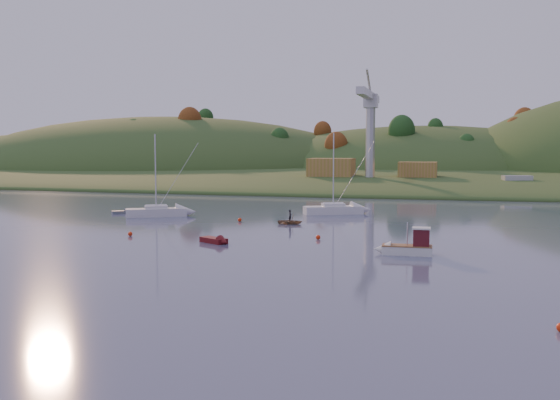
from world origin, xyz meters
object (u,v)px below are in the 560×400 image
(sailboat_near, at_px, (156,211))
(canoe, at_px, (290,222))
(grey_dinghy, at_px, (123,212))
(sailboat_far, at_px, (333,209))
(fishing_boat, at_px, (403,246))
(red_tender, at_px, (218,241))

(sailboat_near, distance_m, canoe, 21.04)
(canoe, bearing_deg, grey_dinghy, 70.22)
(sailboat_near, xyz_separation_m, grey_dinghy, (-6.79, 2.65, -0.55))
(sailboat_far, height_order, grey_dinghy, sailboat_far)
(fishing_boat, distance_m, canoe, 25.07)
(sailboat_near, distance_m, red_tender, 27.69)
(sailboat_near, relative_size, sailboat_far, 0.98)
(red_tender, xyz_separation_m, grey_dinghy, (-24.48, 23.95, -0.06))
(fishing_boat, bearing_deg, sailboat_far, -70.92)
(fishing_boat, bearing_deg, canoe, -52.91)
(red_tender, relative_size, grey_dinghy, 1.46)
(fishing_boat, bearing_deg, red_tender, -7.03)
(grey_dinghy, bearing_deg, canoe, -53.24)
(sailboat_near, bearing_deg, sailboat_far, -7.17)
(sailboat_near, bearing_deg, canoe, -39.26)
(sailboat_near, xyz_separation_m, red_tender, (17.68, -21.30, -0.49))
(fishing_boat, relative_size, sailboat_far, 0.45)
(fishing_boat, distance_m, sailboat_near, 43.17)
(fishing_boat, xyz_separation_m, red_tender, (-18.88, 1.64, -0.48))
(sailboat_near, xyz_separation_m, sailboat_far, (23.87, 9.89, 0.01))
(canoe, bearing_deg, fishing_boat, -148.03)
(sailboat_far, distance_m, grey_dinghy, 31.51)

